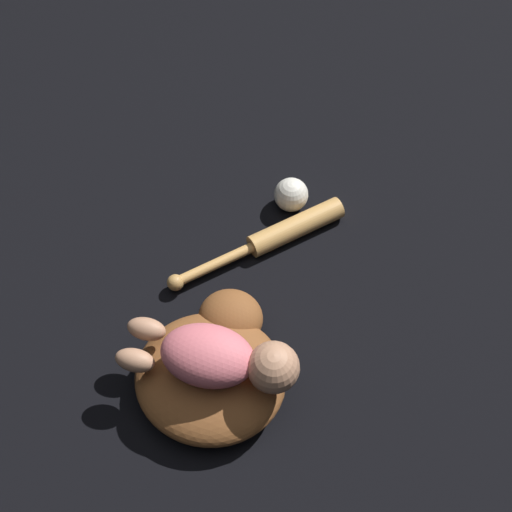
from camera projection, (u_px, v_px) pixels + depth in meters
ground_plane at (212, 387)px, 1.36m from camera, size 6.00×6.00×0.00m
baseball_glove at (213, 365)px, 1.34m from camera, size 0.36×0.37×0.09m
baby_figure at (219, 356)px, 1.25m from camera, size 0.33×0.20×0.09m
baseball_bat at (278, 235)px, 1.53m from camera, size 0.21×0.39×0.05m
baseball at (291, 195)px, 1.58m from camera, size 0.08×0.08×0.08m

